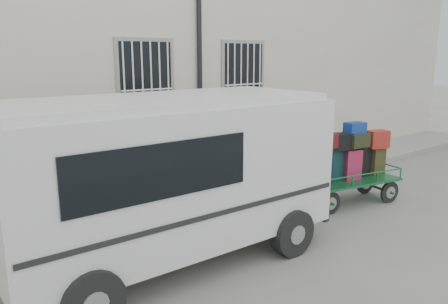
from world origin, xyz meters
TOP-DOWN VIEW (x-y plane):
  - ground at (0.00, 0.00)m, footprint 80.00×80.00m
  - building at (0.00, 5.50)m, footprint 24.00×5.15m
  - sidewalk at (0.00, 2.20)m, footprint 24.00×1.70m
  - luggage_cart at (2.63, -0.05)m, footprint 2.48×1.35m
  - van at (-1.67, 0.04)m, footprint 5.03×2.36m

SIDE VIEW (x-z plane):
  - ground at x=0.00m, z-range 0.00..0.00m
  - sidewalk at x=0.00m, z-range 0.00..0.15m
  - luggage_cart at x=2.63m, z-range 0.02..1.75m
  - van at x=-1.67m, z-range 0.18..2.68m
  - building at x=0.00m, z-range 0.00..6.00m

